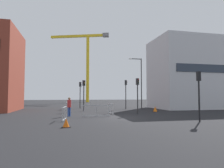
% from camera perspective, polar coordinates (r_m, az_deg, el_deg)
% --- Properties ---
extents(ground, '(160.00, 160.00, 0.00)m').
position_cam_1_polar(ground, '(18.05, 2.79, -9.49)').
color(ground, black).
extents(office_block, '(13.02, 7.83, 10.67)m').
position_cam_1_polar(office_block, '(34.29, 22.33, 2.61)').
color(office_block, silver).
rests_on(office_block, ground).
extents(construction_crane, '(17.25, 7.01, 20.58)m').
position_cam_1_polar(construction_crane, '(61.66, -7.28, 7.93)').
color(construction_crane, yellow).
rests_on(construction_crane, ground).
extents(streetlamp_tall, '(2.11, 0.24, 7.71)m').
position_cam_1_polar(streetlamp_tall, '(31.39, 7.86, 1.50)').
color(streetlamp_tall, '#232326').
rests_on(streetlamp_tall, ground).
extents(traffic_light_corner, '(0.39, 0.29, 4.03)m').
position_cam_1_polar(traffic_light_corner, '(31.25, -8.98, -1.88)').
color(traffic_light_corner, '#232326').
rests_on(traffic_light_corner, ground).
extents(traffic_light_island, '(0.27, 0.38, 3.75)m').
position_cam_1_polar(traffic_light_island, '(16.39, 23.32, -0.99)').
color(traffic_light_island, black).
rests_on(traffic_light_island, ground).
extents(traffic_light_crosswalk, '(0.39, 0.29, 4.19)m').
position_cam_1_polar(traffic_light_crosswalk, '(29.24, 3.92, -1.63)').
color(traffic_light_crosswalk, '#232326').
rests_on(traffic_light_crosswalk, ground).
extents(traffic_light_near, '(0.36, 0.37, 3.90)m').
position_cam_1_polar(traffic_light_near, '(25.82, -7.96, -1.78)').
color(traffic_light_near, '#232326').
rests_on(traffic_light_near, ground).
extents(traffic_light_far, '(0.29, 0.39, 3.79)m').
position_cam_1_polar(traffic_light_far, '(21.56, 7.22, -1.65)').
color(traffic_light_far, '#2D2D30').
rests_on(traffic_light_far, ground).
extents(pedestrian_walking, '(0.34, 0.34, 1.79)m').
position_cam_1_polar(pedestrian_walking, '(19.44, -12.01, -5.90)').
color(pedestrian_walking, '#33519E').
rests_on(pedestrian_walking, ground).
extents(safety_barrier_right_run, '(2.55, 0.23, 1.08)m').
position_cam_1_polar(safety_barrier_right_run, '(18.73, -4.44, -7.53)').
color(safety_barrier_right_run, gray).
rests_on(safety_barrier_right_run, ground).
extents(safety_barrier_mid_span, '(0.33, 1.86, 1.08)m').
position_cam_1_polar(safety_barrier_mid_span, '(16.33, -13.30, -8.08)').
color(safety_barrier_mid_span, '#B2B5BA').
rests_on(safety_barrier_mid_span, ground).
extents(safety_barrier_left_run, '(0.18, 1.86, 1.08)m').
position_cam_1_polar(safety_barrier_left_run, '(21.66, -0.39, -6.98)').
color(safety_barrier_left_run, '#B2B5BA').
rests_on(safety_barrier_left_run, ground).
extents(safety_barrier_front, '(0.19, 2.03, 1.08)m').
position_cam_1_polar(safety_barrier_front, '(28.99, -12.86, -5.97)').
color(safety_barrier_front, '#B2B5BA').
rests_on(safety_barrier_front, ground).
extents(traffic_cone_striped, '(0.66, 0.66, 0.67)m').
position_cam_1_polar(traffic_cone_striped, '(25.20, 12.10, -6.96)').
color(traffic_cone_striped, black).
rests_on(traffic_cone_striped, ground).
extents(traffic_cone_on_verge, '(0.55, 0.55, 0.56)m').
position_cam_1_polar(traffic_cone_on_verge, '(12.91, -12.84, -10.73)').
color(traffic_cone_on_verge, black).
rests_on(traffic_cone_on_verge, ground).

